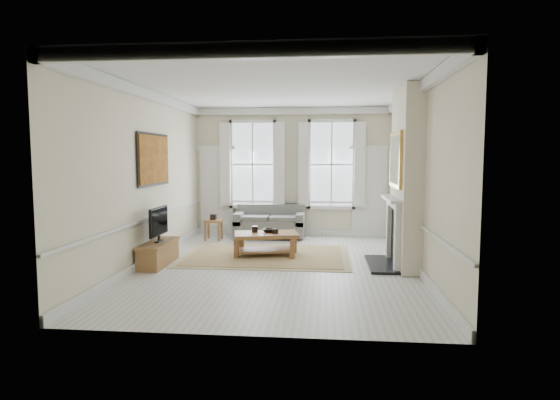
# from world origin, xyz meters

# --- Properties ---
(floor) EXTENTS (7.20, 7.20, 0.00)m
(floor) POSITION_xyz_m (0.00, 0.00, 0.00)
(floor) COLOR #B7B5AD
(floor) RESTS_ON ground
(ceiling) EXTENTS (7.20, 7.20, 0.00)m
(ceiling) POSITION_xyz_m (0.00, 0.00, 3.40)
(ceiling) COLOR white
(ceiling) RESTS_ON back_wall
(back_wall) EXTENTS (5.20, 0.00, 5.20)m
(back_wall) POSITION_xyz_m (0.00, 3.60, 1.70)
(back_wall) COLOR beige
(back_wall) RESTS_ON floor
(left_wall) EXTENTS (0.00, 7.20, 7.20)m
(left_wall) POSITION_xyz_m (-2.60, 0.00, 1.70)
(left_wall) COLOR beige
(left_wall) RESTS_ON floor
(right_wall) EXTENTS (0.00, 7.20, 7.20)m
(right_wall) POSITION_xyz_m (2.60, 0.00, 1.70)
(right_wall) COLOR beige
(right_wall) RESTS_ON floor
(window_left) EXTENTS (1.26, 0.20, 2.20)m
(window_left) POSITION_xyz_m (-1.05, 3.55, 1.90)
(window_left) COLOR #B2BCC6
(window_left) RESTS_ON back_wall
(window_right) EXTENTS (1.26, 0.20, 2.20)m
(window_right) POSITION_xyz_m (1.05, 3.55, 1.90)
(window_right) COLOR #B2BCC6
(window_right) RESTS_ON back_wall
(door_left) EXTENTS (0.90, 0.08, 2.30)m
(door_left) POSITION_xyz_m (-2.05, 3.56, 1.15)
(door_left) COLOR silver
(door_left) RESTS_ON floor
(door_right) EXTENTS (0.90, 0.08, 2.30)m
(door_right) POSITION_xyz_m (2.05, 3.56, 1.15)
(door_right) COLOR silver
(door_right) RESTS_ON floor
(painting) EXTENTS (0.05, 1.66, 1.06)m
(painting) POSITION_xyz_m (-2.56, 0.30, 2.05)
(painting) COLOR #AA691D
(painting) RESTS_ON left_wall
(chimney_breast) EXTENTS (0.35, 1.70, 3.38)m
(chimney_breast) POSITION_xyz_m (2.43, 0.20, 1.70)
(chimney_breast) COLOR beige
(chimney_breast) RESTS_ON floor
(hearth) EXTENTS (0.55, 1.50, 0.05)m
(hearth) POSITION_xyz_m (2.00, 0.20, 0.03)
(hearth) COLOR black
(hearth) RESTS_ON floor
(fireplace) EXTENTS (0.21, 1.45, 1.33)m
(fireplace) POSITION_xyz_m (2.20, 0.20, 0.73)
(fireplace) COLOR silver
(fireplace) RESTS_ON floor
(mirror) EXTENTS (0.06, 1.26, 1.06)m
(mirror) POSITION_xyz_m (2.21, 0.20, 2.05)
(mirror) COLOR #BA8833
(mirror) RESTS_ON chimney_breast
(sofa) EXTENTS (1.79, 0.87, 0.85)m
(sofa) POSITION_xyz_m (-0.54, 3.11, 0.36)
(sofa) COLOR #555553
(sofa) RESTS_ON floor
(side_table) EXTENTS (0.45, 0.45, 0.52)m
(side_table) POSITION_xyz_m (-1.92, 2.62, 0.41)
(side_table) COLOR brown
(side_table) RESTS_ON floor
(rug) EXTENTS (3.50, 2.60, 0.02)m
(rug) POSITION_xyz_m (-0.35, 0.85, 0.01)
(rug) COLOR #A88357
(rug) RESTS_ON floor
(coffee_table) EXTENTS (1.46, 1.03, 0.50)m
(coffee_table) POSITION_xyz_m (-0.35, 0.85, 0.42)
(coffee_table) COLOR brown
(coffee_table) RESTS_ON rug
(ceramic_pot_a) EXTENTS (0.13, 0.13, 0.13)m
(ceramic_pot_a) POSITION_xyz_m (-0.60, 0.90, 0.56)
(ceramic_pot_a) COLOR black
(ceramic_pot_a) RESTS_ON coffee_table
(ceramic_pot_b) EXTENTS (0.14, 0.14, 0.10)m
(ceramic_pot_b) POSITION_xyz_m (-0.15, 0.80, 0.55)
(ceramic_pot_b) COLOR black
(ceramic_pot_b) RESTS_ON coffee_table
(bowl) EXTENTS (0.35, 0.35, 0.07)m
(bowl) POSITION_xyz_m (-0.30, 0.95, 0.53)
(bowl) COLOR black
(bowl) RESTS_ON coffee_table
(tv_stand) EXTENTS (0.41, 1.28, 0.46)m
(tv_stand) POSITION_xyz_m (-2.34, -0.17, 0.23)
(tv_stand) COLOR brown
(tv_stand) RESTS_ON floor
(tv) EXTENTS (0.08, 0.90, 0.68)m
(tv) POSITION_xyz_m (-2.32, -0.17, 0.85)
(tv) COLOR black
(tv) RESTS_ON tv_stand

